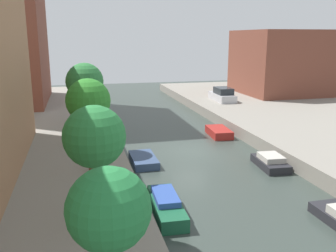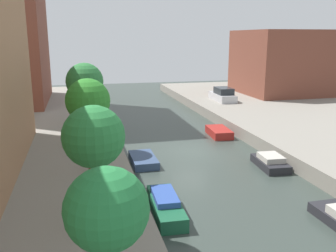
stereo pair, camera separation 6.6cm
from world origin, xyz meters
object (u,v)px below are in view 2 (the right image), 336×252
street_tree_4 (83,82)px  street_tree_1 (94,137)px  moored_boat_left_1 (166,205)px  moored_boat_left_2 (143,160)px  parked_car (223,95)px  moored_boat_right_3 (219,132)px  street_tree_2 (88,102)px  street_tree_3 (85,82)px  moored_boat_right_2 (270,162)px  street_tree_0 (107,211)px  low_block_right (281,62)px

street_tree_4 → street_tree_1: bearing=-90.0°
moored_boat_left_1 → moored_boat_left_2: bearing=88.3°
parked_car → moored_boat_right_3: (-4.79, -11.07, -1.32)m
moored_boat_right_3 → moored_boat_left_1: bearing=-121.4°
street_tree_2 → moored_boat_left_1: size_ratio=1.23×
street_tree_1 → moored_boat_left_2: size_ratio=1.49×
street_tree_3 → moored_boat_right_2: bearing=-24.2°
street_tree_0 → street_tree_4: street_tree_4 is taller
low_block_right → moored_boat_left_1: low_block_right is taller
moored_boat_left_1 → moored_boat_right_3: (7.67, 12.59, -0.08)m
moored_boat_left_1 → low_block_right: bearing=51.5°
moored_boat_left_1 → moored_boat_right_2: size_ratio=1.31×
low_block_right → moored_boat_right_2: 27.36m
street_tree_0 → moored_boat_left_1: street_tree_0 is taller
street_tree_0 → moored_boat_left_1: (3.26, 7.82, -3.90)m
street_tree_3 → moored_boat_left_1: bearing=-71.2°
moored_boat_left_2 → moored_boat_right_2: moored_boat_right_2 is taller
moored_boat_left_2 → parked_car: bearing=53.4°
moored_boat_left_1 → moored_boat_left_2: (0.21, 7.20, -0.15)m
low_block_right → moored_boat_left_1: (-21.95, -27.57, -4.60)m
low_block_right → moored_boat_right_3: 21.22m
street_tree_4 → moored_boat_left_1: size_ratio=1.20×
street_tree_0 → moored_boat_left_1: size_ratio=1.05×
low_block_right → parked_car: bearing=-157.6°
moored_boat_right_2 → moored_boat_right_3: bearing=92.3°
street_tree_3 → parked_car: 21.41m
street_tree_1 → street_tree_0: bearing=-90.0°
street_tree_2 → moored_boat_left_2: bearing=43.4°
street_tree_0 → moored_boat_left_2: (3.47, 15.02, -4.04)m
street_tree_2 → parked_car: size_ratio=1.08×
street_tree_3 → street_tree_4: street_tree_3 is taller
street_tree_2 → moored_boat_left_1: street_tree_2 is taller
moored_boat_left_1 → moored_boat_right_3: bearing=58.6°
street_tree_3 → moored_boat_right_3: 12.35m
street_tree_4 → moored_boat_right_3: (10.93, -3.80, -4.14)m
low_block_right → moored_boat_right_3: size_ratio=3.32×
street_tree_2 → moored_boat_left_1: 6.77m
moored_boat_right_3 → street_tree_4: bearing=160.9°
low_block_right → street_tree_4: low_block_right is taller
moored_boat_right_2 → moored_boat_left_2: bearing=160.9°
street_tree_0 → street_tree_4: 24.21m
street_tree_2 → moored_boat_left_2: street_tree_2 is taller
street_tree_2 → parked_car: (15.72, 19.74, -3.21)m
street_tree_1 → street_tree_4: street_tree_4 is taller
street_tree_2 → street_tree_3: (0.00, 5.65, 0.37)m
street_tree_0 → moored_boat_right_2: bearing=47.6°
street_tree_3 → moored_boat_right_2: (11.25, -5.06, -4.86)m
street_tree_0 → moored_boat_left_2: bearing=77.0°
moored_boat_left_2 → street_tree_4: bearing=110.7°
low_block_right → moored_boat_left_2: (-21.74, -20.37, -4.75)m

